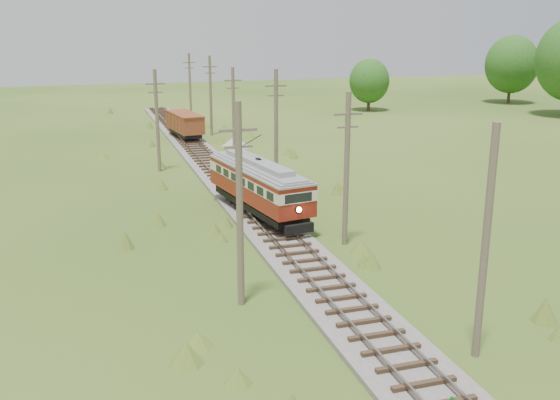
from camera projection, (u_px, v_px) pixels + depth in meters
name	position (u px, v px, depth m)	size (l,w,h in m)	color
railbed_main	(226.00, 181.00, 49.13)	(3.60, 96.00, 0.57)	#605B54
streetcar	(259.00, 182.00, 39.65)	(4.28, 10.99, 4.97)	black
gondola	(185.00, 123.00, 67.60)	(3.25, 7.53, 2.42)	black
gravel_pile	(236.00, 142.00, 64.47)	(2.83, 3.00, 1.03)	gray
utility_pole_r_1	(485.00, 245.00, 22.20)	(0.30, 0.30, 8.80)	brown
utility_pole_r_2	(347.00, 168.00, 34.21)	(1.60, 0.30, 8.60)	brown
utility_pole_r_3	(276.00, 129.00, 46.10)	(1.60, 0.30, 9.00)	brown
utility_pole_r_4	(234.00, 112.00, 58.09)	(1.60, 0.30, 8.40)	brown
utility_pole_r_5	(211.00, 95.00, 70.10)	(1.60, 0.30, 8.90)	brown
utility_pole_r_6	(190.00, 86.00, 82.03)	(1.60, 0.30, 8.70)	brown
utility_pole_l_a	(240.00, 204.00, 26.49)	(1.60, 0.30, 9.00)	brown
utility_pole_l_b	(157.00, 120.00, 52.23)	(1.60, 0.30, 8.60)	brown
tree_right_5	(512.00, 64.00, 100.36)	(8.40, 8.40, 10.82)	#38281C
tree_mid_b	(369.00, 81.00, 91.58)	(5.88, 5.88, 7.57)	#38281C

